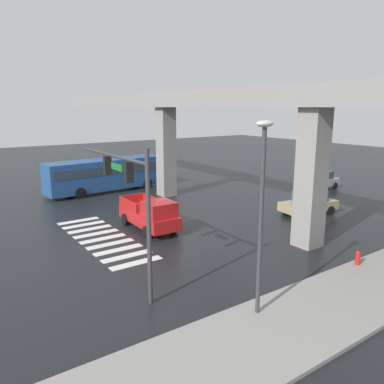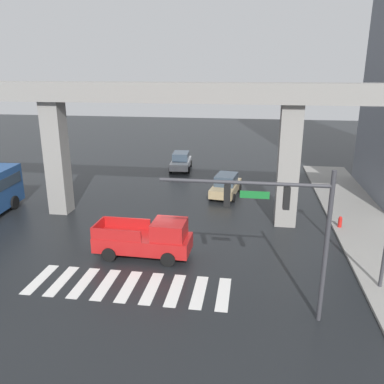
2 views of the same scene
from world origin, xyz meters
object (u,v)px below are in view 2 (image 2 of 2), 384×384
Objects in this scene: sedan_tan at (226,185)px; traffic_signal_mast at (283,215)px; pickup_truck at (148,239)px; fire_hydrant at (340,223)px; sedan_silver at (181,161)px.

sedan_tan is 0.69× the size of traffic_signal_mast.
pickup_truck is 8.59m from traffic_signal_mast.
fire_hydrant is at bearing 66.10° from traffic_signal_mast.
pickup_truck reaches higher than fire_hydrant.
pickup_truck is 0.79× the size of traffic_signal_mast.
sedan_tan and sedan_silver have the same top height.
pickup_truck reaches higher than sedan_silver.
pickup_truck is 6.05× the size of fire_hydrant.
fire_hydrant is at bearing -47.44° from sedan_silver.
pickup_truck is 19.22m from sedan_silver.
fire_hydrant is (12.57, -13.69, -0.42)m from sedan_silver.
sedan_tan is 9.54m from fire_hydrant.
sedan_tan is 5.30× the size of fire_hydrant.
traffic_signal_mast reaches higher than pickup_truck.
sedan_silver is at bearing 132.56° from fire_hydrant.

